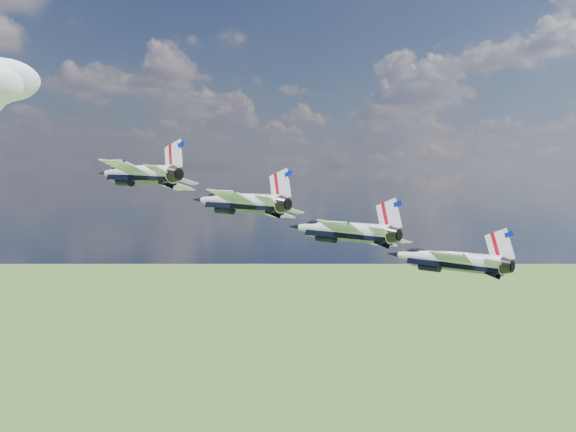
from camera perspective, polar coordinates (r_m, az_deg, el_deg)
jet_0 at (r=80.21m, az=-13.39°, el=3.68°), size 15.88×19.13×8.30m
jet_1 at (r=77.45m, az=-4.58°, el=1.27°), size 15.88×19.13×8.30m
jet_2 at (r=76.76m, az=4.62°, el=-1.28°), size 15.88×19.13×8.30m
jet_3 at (r=78.21m, az=13.74°, el=-3.77°), size 15.88×19.13×8.30m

